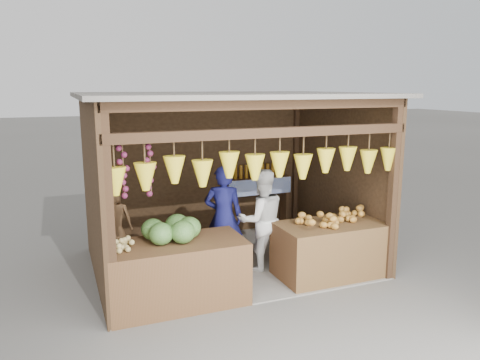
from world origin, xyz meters
The scene contains 12 objects.
ground centered at (0.00, 0.00, 0.00)m, with size 80.00×80.00×0.00m, color #514F49.
stall_structure centered at (-0.03, -0.04, 1.67)m, with size 4.30×3.30×2.66m.
back_shelf centered at (1.05, 1.28, 0.87)m, with size 1.25×0.32×1.32m.
counter_left centered at (-1.11, -1.08, 0.41)m, with size 1.76×0.85×0.82m, color #4F331A.
counter_right centered at (1.23, -1.03, 0.40)m, with size 1.63×0.85×0.80m, color #53321B.
stool centered at (-1.72, 0.16, 0.17)m, with size 0.35×0.35×0.33m, color black.
man_standing centered at (-0.14, -0.15, 0.80)m, with size 0.58×0.38×1.60m, color #161754.
woman_standing centered at (0.38, -0.41, 0.78)m, with size 0.76×0.59×1.55m, color white.
vendor_seated centered at (-1.72, 0.16, 0.85)m, with size 0.50×0.33×1.03m, color brown.
melon_pile centered at (-1.14, -1.01, 0.98)m, with size 1.00×0.50×0.32m, color #1B4612, non-canonical shape.
tanfruit_pile centered at (-1.76, -1.09, 0.89)m, with size 0.34×0.40×0.13m, color #9D9348, non-canonical shape.
mango_pile centered at (1.33, -1.04, 0.91)m, with size 1.40×0.64×0.22m, color #CA411A, non-canonical shape.
Camera 1 is at (-2.43, -6.60, 2.76)m, focal length 35.00 mm.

